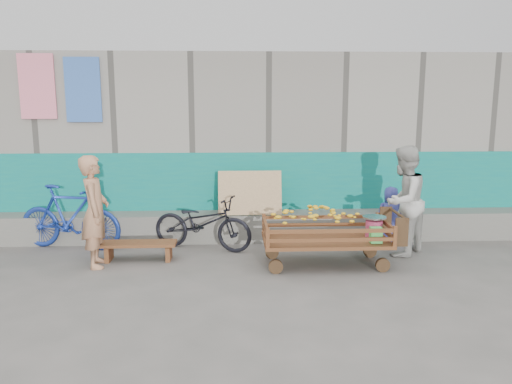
{
  "coord_description": "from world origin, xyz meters",
  "views": [
    {
      "loc": [
        0.04,
        -5.51,
        2.23
      ],
      "look_at": [
        0.35,
        1.2,
        1.0
      ],
      "focal_mm": 35.0,
      "sensor_mm": 36.0,
      "label": 1
    }
  ],
  "objects_px": {
    "banana_cart": "(324,227)",
    "bicycle_dark": "(202,223)",
    "vendor_man": "(95,211)",
    "bicycle_blue": "(70,217)",
    "child": "(390,215)",
    "bench": "(139,247)",
    "woman": "(403,201)"
  },
  "relations": [
    {
      "from": "banana_cart",
      "to": "bicycle_dark",
      "type": "height_order",
      "value": "bicycle_dark"
    },
    {
      "from": "vendor_man",
      "to": "bicycle_blue",
      "type": "xyz_separation_m",
      "value": [
        -0.62,
        0.83,
        -0.27
      ]
    },
    {
      "from": "vendor_man",
      "to": "bicycle_dark",
      "type": "height_order",
      "value": "vendor_man"
    },
    {
      "from": "banana_cart",
      "to": "child",
      "type": "xyz_separation_m",
      "value": [
        1.23,
        0.99,
        -0.08
      ]
    },
    {
      "from": "bench",
      "to": "child",
      "type": "bearing_deg",
      "value": 9.68
    },
    {
      "from": "bench",
      "to": "bicycle_dark",
      "type": "relative_size",
      "value": 0.67
    },
    {
      "from": "bicycle_blue",
      "to": "child",
      "type": "bearing_deg",
      "value": -76.23
    },
    {
      "from": "bench",
      "to": "bicycle_dark",
      "type": "distance_m",
      "value": 1.03
    },
    {
      "from": "woman",
      "to": "vendor_man",
      "type": "bearing_deg",
      "value": -40.29
    },
    {
      "from": "bicycle_dark",
      "to": "bicycle_blue",
      "type": "xyz_separation_m",
      "value": [
        -2.01,
        0.12,
        0.08
      ]
    },
    {
      "from": "woman",
      "to": "bicycle_blue",
      "type": "distance_m",
      "value": 4.98
    },
    {
      "from": "banana_cart",
      "to": "bicycle_blue",
      "type": "height_order",
      "value": "bicycle_blue"
    },
    {
      "from": "woman",
      "to": "child",
      "type": "xyz_separation_m",
      "value": [
        0.0,
        0.55,
        -0.34
      ]
    },
    {
      "from": "woman",
      "to": "child",
      "type": "height_order",
      "value": "woman"
    },
    {
      "from": "banana_cart",
      "to": "vendor_man",
      "type": "relative_size",
      "value": 1.22
    },
    {
      "from": "banana_cart",
      "to": "bicycle_blue",
      "type": "relative_size",
      "value": 1.13
    },
    {
      "from": "bicycle_dark",
      "to": "bicycle_blue",
      "type": "relative_size",
      "value": 0.95
    },
    {
      "from": "child",
      "to": "banana_cart",
      "type": "bearing_deg",
      "value": 43.58
    },
    {
      "from": "child",
      "to": "bicycle_blue",
      "type": "height_order",
      "value": "bicycle_blue"
    },
    {
      "from": "banana_cart",
      "to": "bicycle_dark",
      "type": "bearing_deg",
      "value": 153.96
    },
    {
      "from": "bench",
      "to": "bicycle_blue",
      "type": "relative_size",
      "value": 0.64
    },
    {
      "from": "bench",
      "to": "woman",
      "type": "bearing_deg",
      "value": 1.52
    },
    {
      "from": "bench",
      "to": "child",
      "type": "relative_size",
      "value": 1.15
    },
    {
      "from": "banana_cart",
      "to": "bicycle_dark",
      "type": "relative_size",
      "value": 1.19
    },
    {
      "from": "child",
      "to": "bicycle_dark",
      "type": "xyz_separation_m",
      "value": [
        -2.93,
        -0.16,
        -0.05
      ]
    },
    {
      "from": "banana_cart",
      "to": "vendor_man",
      "type": "height_order",
      "value": "vendor_man"
    },
    {
      "from": "vendor_man",
      "to": "woman",
      "type": "distance_m",
      "value": 4.33
    },
    {
      "from": "vendor_man",
      "to": "child",
      "type": "relative_size",
      "value": 1.66
    },
    {
      "from": "bicycle_blue",
      "to": "bench",
      "type": "bearing_deg",
      "value": -104.89
    },
    {
      "from": "child",
      "to": "woman",
      "type": "bearing_deg",
      "value": 94.88
    },
    {
      "from": "vendor_man",
      "to": "woman",
      "type": "bearing_deg",
      "value": -94.4
    },
    {
      "from": "woman",
      "to": "bicycle_blue",
      "type": "bearing_deg",
      "value": -50.46
    }
  ]
}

